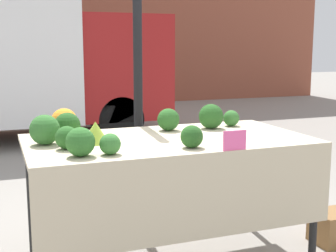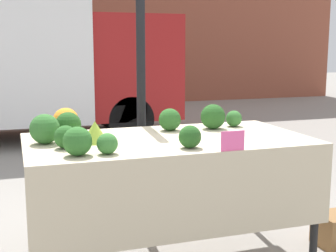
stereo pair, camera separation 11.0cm
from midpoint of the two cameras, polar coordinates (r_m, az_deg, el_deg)
name	(u,v)px [view 1 (the left image)]	position (r m, az deg, el deg)	size (l,w,h in m)	color
tent_pole	(139,88)	(3.63, -4.48, 4.58)	(0.07, 0.07, 2.28)	black
market_table	(172,156)	(3.00, -0.58, -3.66)	(1.82, 0.97, 0.87)	beige
orange_cauliflower	(64,121)	(3.26, -13.49, 0.56)	(0.18, 0.18, 0.18)	orange
romanesco_head	(96,132)	(2.91, -9.89, -0.79)	(0.17, 0.17, 0.14)	#93B238
broccoli_head_0	(67,126)	(3.10, -13.16, 0.04)	(0.17, 0.17, 0.17)	#23511E
broccoli_head_1	(168,120)	(3.31, -0.91, 0.79)	(0.16, 0.16, 0.16)	#285B23
broccoli_head_2	(110,144)	(2.60, -8.28, -2.20)	(0.12, 0.12, 0.12)	#387533
broccoli_head_3	(67,138)	(2.78, -13.34, -1.40)	(0.14, 0.14, 0.14)	#285B23
broccoli_head_4	(211,116)	(3.39, 4.34, 1.18)	(0.18, 0.18, 0.18)	#23511E
broccoli_head_5	(80,142)	(2.58, -11.84, -1.92)	(0.16, 0.16, 0.16)	#2D6628
broccoli_head_6	(192,137)	(2.74, 1.77, -1.30)	(0.13, 0.13, 0.13)	#23511E
broccoli_head_7	(231,118)	(3.52, 6.84, 0.95)	(0.12, 0.12, 0.12)	#336B2D
broccoli_head_8	(45,130)	(2.94, -15.84, -0.44)	(0.18, 0.18, 0.18)	#336B2D
price_sign	(235,140)	(2.70, 6.98, -1.76)	(0.15, 0.01, 0.12)	#F45B9E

